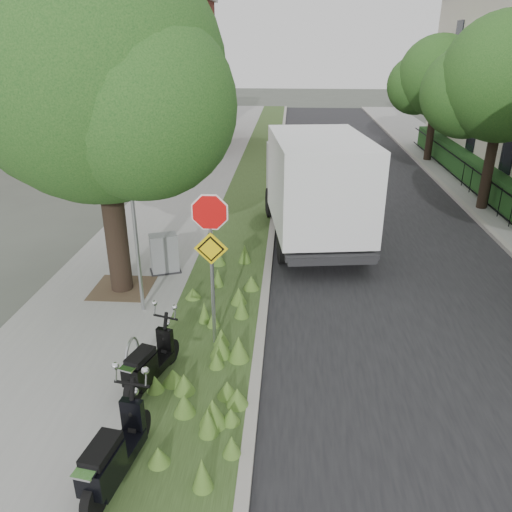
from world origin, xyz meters
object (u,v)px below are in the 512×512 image
(sign_assembly, at_px, (211,240))
(scooter_far, at_px, (111,462))
(box_truck, at_px, (315,183))
(utility_cabinet, at_px, (164,254))
(scooter_near, at_px, (147,368))

(sign_assembly, height_order, scooter_far, sign_assembly)
(sign_assembly, height_order, box_truck, sign_assembly)
(box_truck, relative_size, utility_cabinet, 6.26)
(sign_assembly, distance_m, scooter_near, 2.53)
(sign_assembly, xyz_separation_m, scooter_far, (-0.86, -3.59, -1.79))
(scooter_near, bearing_deg, scooter_far, -87.50)
(box_truck, height_order, utility_cabinet, box_truck)
(sign_assembly, relative_size, box_truck, 0.50)
(scooter_near, xyz_separation_m, scooter_far, (0.09, -2.12, 0.04))
(scooter_far, bearing_deg, utility_cabinet, 97.61)
(sign_assembly, height_order, scooter_near, sign_assembly)
(scooter_near, bearing_deg, box_truck, 67.54)
(scooter_near, bearing_deg, utility_cabinet, 99.87)
(scooter_near, relative_size, scooter_far, 0.89)
(box_truck, bearing_deg, sign_assembly, -109.60)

